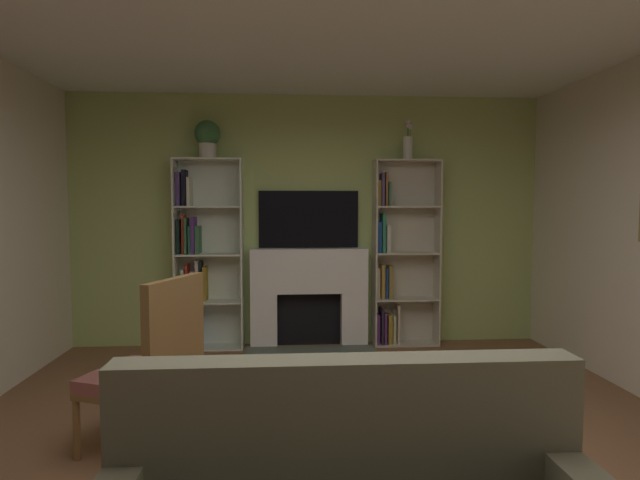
{
  "coord_description": "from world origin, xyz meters",
  "views": [
    {
      "loc": [
        -0.28,
        -2.78,
        1.55
      ],
      "look_at": [
        0.0,
        1.21,
        1.29
      ],
      "focal_mm": 29.37,
      "sensor_mm": 36.0,
      "label": 1
    }
  ],
  "objects_px": {
    "bookshelf_right": "(398,260)",
    "vase_with_flowers": "(408,145)",
    "potted_plant": "(207,137)",
    "fireplace": "(309,294)",
    "bookshelf_left": "(202,259)",
    "tv": "(309,219)",
    "armchair": "(153,365)"
  },
  "relations": [
    {
      "from": "tv",
      "to": "bookshelf_right",
      "type": "distance_m",
      "value": 1.09
    },
    {
      "from": "bookshelf_right",
      "to": "fireplace",
      "type": "bearing_deg",
      "value": -178.25
    },
    {
      "from": "fireplace",
      "to": "vase_with_flowers",
      "type": "relative_size",
      "value": 3.14
    },
    {
      "from": "fireplace",
      "to": "bookshelf_right",
      "type": "bearing_deg",
      "value": 1.75
    },
    {
      "from": "tv",
      "to": "potted_plant",
      "type": "relative_size",
      "value": 2.73
    },
    {
      "from": "bookshelf_right",
      "to": "vase_with_flowers",
      "type": "xyz_separation_m",
      "value": [
        0.09,
        -0.06,
        1.26
      ]
    },
    {
      "from": "armchair",
      "to": "vase_with_flowers",
      "type": "bearing_deg",
      "value": 46.94
    },
    {
      "from": "bookshelf_left",
      "to": "vase_with_flowers",
      "type": "xyz_separation_m",
      "value": [
        2.24,
        -0.05,
        1.24
      ]
    },
    {
      "from": "bookshelf_left",
      "to": "vase_with_flowers",
      "type": "distance_m",
      "value": 2.56
    },
    {
      "from": "tv",
      "to": "bookshelf_left",
      "type": "xyz_separation_m",
      "value": [
        -1.17,
        -0.07,
        -0.42
      ]
    },
    {
      "from": "vase_with_flowers",
      "to": "armchair",
      "type": "bearing_deg",
      "value": -133.06
    },
    {
      "from": "bookshelf_left",
      "to": "armchair",
      "type": "bearing_deg",
      "value": -88.69
    },
    {
      "from": "bookshelf_right",
      "to": "armchair",
      "type": "relative_size",
      "value": 1.86
    },
    {
      "from": "vase_with_flowers",
      "to": "potted_plant",
      "type": "bearing_deg",
      "value": 179.98
    },
    {
      "from": "tv",
      "to": "vase_with_flowers",
      "type": "distance_m",
      "value": 1.36
    },
    {
      "from": "tv",
      "to": "vase_with_flowers",
      "type": "relative_size",
      "value": 2.5
    },
    {
      "from": "fireplace",
      "to": "bookshelf_right",
      "type": "relative_size",
      "value": 0.67
    },
    {
      "from": "vase_with_flowers",
      "to": "bookshelf_right",
      "type": "bearing_deg",
      "value": 145.76
    },
    {
      "from": "fireplace",
      "to": "bookshelf_right",
      "type": "height_order",
      "value": "bookshelf_right"
    },
    {
      "from": "fireplace",
      "to": "armchair",
      "type": "relative_size",
      "value": 1.25
    },
    {
      "from": "bookshelf_right",
      "to": "potted_plant",
      "type": "distance_m",
      "value": 2.46
    },
    {
      "from": "potted_plant",
      "to": "tv",
      "type": "bearing_deg",
      "value": 6.36
    },
    {
      "from": "bookshelf_left",
      "to": "potted_plant",
      "type": "distance_m",
      "value": 1.31
    },
    {
      "from": "bookshelf_right",
      "to": "tv",
      "type": "bearing_deg",
      "value": 176.46
    },
    {
      "from": "fireplace",
      "to": "tv",
      "type": "bearing_deg",
      "value": 90.0
    },
    {
      "from": "fireplace",
      "to": "armchair",
      "type": "bearing_deg",
      "value": -115.09
    },
    {
      "from": "tv",
      "to": "armchair",
      "type": "xyz_separation_m",
      "value": [
        -1.11,
        -2.46,
        -0.86
      ]
    },
    {
      "from": "tv",
      "to": "bookshelf_left",
      "type": "bearing_deg",
      "value": -176.6
    },
    {
      "from": "bookshelf_right",
      "to": "vase_with_flowers",
      "type": "relative_size",
      "value": 4.67
    },
    {
      "from": "potted_plant",
      "to": "armchair",
      "type": "bearing_deg",
      "value": -90.81
    },
    {
      "from": "bookshelf_right",
      "to": "potted_plant",
      "type": "xyz_separation_m",
      "value": [
        -2.07,
        -0.06,
        1.33
      ]
    },
    {
      "from": "bookshelf_right",
      "to": "armchair",
      "type": "height_order",
      "value": "bookshelf_right"
    }
  ]
}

